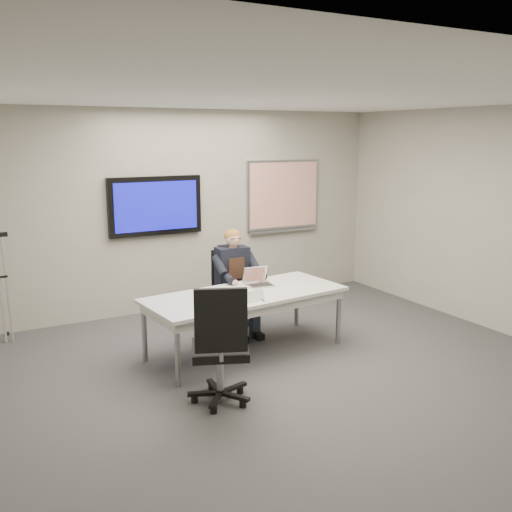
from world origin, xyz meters
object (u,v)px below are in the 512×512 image
office_chair_near (220,367)px  conference_table (245,300)px  office_chair_far (231,304)px  seated_person (238,292)px  laptop (258,281)px

office_chair_near → conference_table: bearing=-105.7°
office_chair_far → seated_person: (-0.01, -0.24, 0.21)m
office_chair_far → laptop: size_ratio=3.19×
seated_person → laptop: size_ratio=4.16×
conference_table → laptop: bearing=32.6°
conference_table → office_chair_near: (-0.80, -1.04, -0.26)m
conference_table → office_chair_far: bearing=68.9°
conference_table → seated_person: seated_person is taller
laptop → conference_table: bearing=-138.2°
office_chair_near → seated_person: 1.96m
office_chair_far → seated_person: bearing=-82.9°
seated_person → laptop: seated_person is taller
office_chair_far → office_chair_near: bearing=-110.0°
conference_table → seated_person: bearing=64.0°
laptop → seated_person: bearing=102.5°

